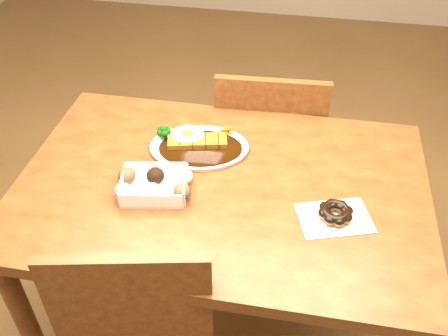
% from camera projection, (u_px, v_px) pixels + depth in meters
% --- Properties ---
extents(ground, '(6.00, 6.00, 0.00)m').
position_uv_depth(ground, '(222.00, 325.00, 1.95)').
color(ground, brown).
rests_on(ground, ground).
extents(table, '(1.20, 0.80, 0.75)m').
position_uv_depth(table, '(222.00, 207.00, 1.53)').
color(table, '#512710').
rests_on(table, ground).
extents(chair_far, '(0.44, 0.44, 0.87)m').
position_uv_depth(chair_far, '(269.00, 149.00, 2.03)').
color(chair_far, '#512710').
rests_on(chair_far, ground).
extents(katsu_curry_plate, '(0.34, 0.26, 0.06)m').
position_uv_depth(katsu_curry_plate, '(197.00, 145.00, 1.58)').
color(katsu_curry_plate, white).
rests_on(katsu_curry_plate, table).
extents(donut_box, '(0.23, 0.17, 0.05)m').
position_uv_depth(donut_box, '(154.00, 184.00, 1.42)').
color(donut_box, white).
rests_on(donut_box, table).
extents(pon_de_ring, '(0.23, 0.19, 0.04)m').
position_uv_depth(pon_de_ring, '(335.00, 213.00, 1.34)').
color(pon_de_ring, silver).
rests_on(pon_de_ring, table).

